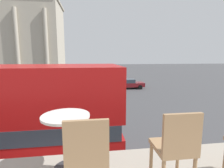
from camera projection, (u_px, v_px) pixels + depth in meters
The scene contains 12 objects.
cafe_dining_table at pixel (66, 130), 2.20m from camera, with size 0.60×0.60×0.73m.
cafe_chair_0 at pixel (87, 155), 1.67m from camera, with size 0.40×0.40×0.91m.
cafe_chair_1 at pixel (176, 146), 1.84m from camera, with size 0.40×0.40×0.91m.
plaza_building_left at pixel (14, 38), 44.70m from camera, with size 24.00×14.36×18.11m.
traffic_light_near at pixel (9, 84), 13.40m from camera, with size 0.42×0.24×3.65m.
traffic_light_mid at pixel (46, 75), 20.66m from camera, with size 0.42×0.24×3.49m.
car_maroon at pixel (128, 84), 24.52m from camera, with size 4.20×1.93×1.35m.
car_navy at pixel (93, 81), 27.46m from camera, with size 4.20×1.93×1.35m.
pedestrian_white at pixel (83, 74), 34.96m from camera, with size 0.32×0.32×1.83m.
pedestrian_grey at pixel (59, 77), 29.81m from camera, with size 0.32×0.32×1.71m.
pedestrian_red at pixel (68, 77), 30.00m from camera, with size 0.32×0.32×1.75m.
pedestrian_blue at pixel (44, 88), 19.52m from camera, with size 0.32×0.32×1.69m.
Camera 1 is at (0.94, -2.49, 4.46)m, focal length 28.00 mm.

